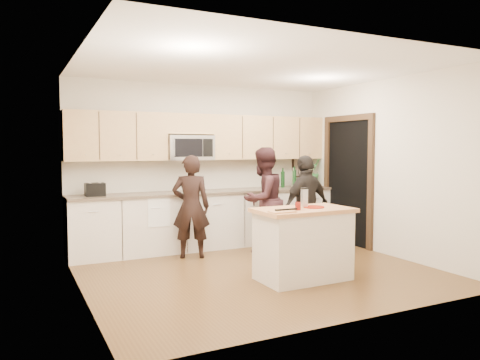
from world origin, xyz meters
name	(u,v)px	position (x,y,z in m)	size (l,w,h in m)	color
floor	(258,271)	(0.00, 0.00, 0.00)	(4.50, 4.50, 0.00)	brown
room_shell	(258,142)	(0.00, 0.00, 1.73)	(4.52, 4.02, 2.71)	beige
back_cabinetry	(209,219)	(0.00, 1.69, 0.47)	(4.50, 0.66, 0.94)	beige
upper_cabinetry	(208,136)	(0.03, 1.83, 1.84)	(4.50, 0.33, 0.75)	tan
microwave	(189,148)	(-0.31, 1.80, 1.65)	(0.76, 0.41, 0.40)	silver
doorway	(348,177)	(2.23, 0.90, 1.16)	(0.06, 1.25, 2.20)	black
framed_picture	(299,167)	(1.95, 1.98, 1.28)	(0.30, 0.03, 0.38)	black
dish_towel	(157,203)	(-0.95, 1.50, 0.80)	(0.34, 0.60, 0.48)	white
island	(303,244)	(0.32, -0.60, 0.45)	(1.21, 0.72, 0.90)	beige
red_plate	(314,207)	(0.47, -0.60, 0.91)	(0.26, 0.26, 0.02)	maroon
box_grater	(304,197)	(0.36, -0.56, 1.04)	(0.09, 0.06, 0.24)	silver
drink_glass	(298,206)	(0.16, -0.71, 0.95)	(0.07, 0.07, 0.10)	maroon
cutting_board	(282,212)	(-0.12, -0.80, 0.91)	(0.29, 0.18, 0.02)	tan
tongs	(286,209)	(-0.03, -0.76, 0.93)	(0.29, 0.03, 0.02)	black
knife	(291,209)	(0.07, -0.70, 0.92)	(0.18, 0.02, 0.01)	silver
toaster	(95,189)	(-1.83, 1.67, 1.04)	(0.28, 0.21, 0.20)	black
bottle_cluster	(296,177)	(1.69, 1.69, 1.12)	(0.74, 0.36, 0.37)	black
orchid	(314,172)	(2.10, 1.72, 1.20)	(0.28, 0.23, 0.51)	#2F7634
woman_left	(191,207)	(-0.53, 1.12, 0.77)	(0.56, 0.37, 1.54)	black
woman_center	(263,200)	(0.63, 1.00, 0.83)	(0.80, 0.63, 1.66)	black
woman_right	(306,207)	(0.99, 0.32, 0.77)	(0.90, 0.38, 1.54)	black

